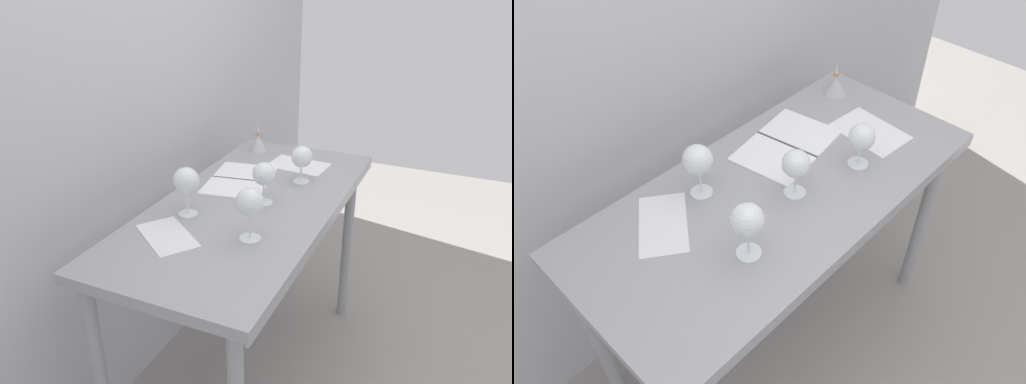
# 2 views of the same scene
# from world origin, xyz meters

# --- Properties ---
(ground_plane) EXTENTS (6.00, 6.00, 0.00)m
(ground_plane) POSITION_xyz_m (0.00, 0.00, 0.00)
(ground_plane) COLOR gray
(back_wall) EXTENTS (3.80, 0.04, 2.60)m
(back_wall) POSITION_xyz_m (0.00, 0.49, 1.30)
(back_wall) COLOR #B7B7BC
(back_wall) RESTS_ON ground_plane
(steel_counter) EXTENTS (1.40, 0.65, 0.90)m
(steel_counter) POSITION_xyz_m (0.00, -0.01, 0.79)
(steel_counter) COLOR #9A9A9F
(steel_counter) RESTS_ON ground_plane
(wine_glass_near_right) EXTENTS (0.09, 0.09, 0.16)m
(wine_glass_near_right) POSITION_xyz_m (0.27, -0.12, 1.01)
(wine_glass_near_right) COLOR white
(wine_glass_near_right) RESTS_ON steel_counter
(wine_glass_far_left) EXTENTS (0.10, 0.10, 0.19)m
(wine_glass_far_left) POSITION_xyz_m (-0.19, 0.16, 1.03)
(wine_glass_far_left) COLOR white
(wine_glass_far_left) RESTS_ON steel_counter
(wine_glass_near_left) EXTENTS (0.09, 0.09, 0.19)m
(wine_glass_near_left) POSITION_xyz_m (-0.26, -0.13, 1.03)
(wine_glass_near_left) COLOR white
(wine_glass_near_left) RESTS_ON steel_counter
(wine_glass_near_center) EXTENTS (0.09, 0.09, 0.17)m
(wine_glass_near_center) POSITION_xyz_m (0.02, -0.06, 1.02)
(wine_glass_near_center) COLOR white
(wine_glass_near_center) RESTS_ON steel_counter
(open_notebook) EXTENTS (0.40, 0.31, 0.01)m
(open_notebook) POSITION_xyz_m (0.18, 0.12, 0.90)
(open_notebook) COLOR white
(open_notebook) RESTS_ON steel_counter
(tasting_sheet_upper) EXTENTS (0.20, 0.28, 0.00)m
(tasting_sheet_upper) POSITION_xyz_m (0.45, -0.05, 0.90)
(tasting_sheet_upper) COLOR white
(tasting_sheet_upper) RESTS_ON steel_counter
(tasting_sheet_lower) EXTENTS (0.26, 0.29, 0.00)m
(tasting_sheet_lower) POSITION_xyz_m (-0.36, 0.13, 0.90)
(tasting_sheet_lower) COLOR white
(tasting_sheet_lower) RESTS_ON steel_counter
(decanter_funnel) EXTENTS (0.09, 0.09, 0.14)m
(decanter_funnel) POSITION_xyz_m (0.56, 0.21, 0.94)
(decanter_funnel) COLOR #B9B9B9
(decanter_funnel) RESTS_ON steel_counter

